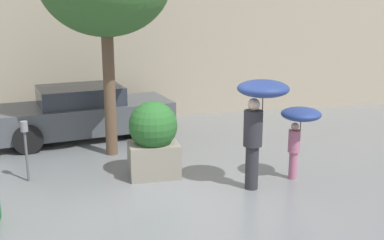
% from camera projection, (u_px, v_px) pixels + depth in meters
% --- Properties ---
extents(ground_plane, '(40.00, 40.00, 0.00)m').
position_uv_depth(ground_plane, '(172.00, 202.00, 8.41)').
color(ground_plane, slate).
extents(building_facade, '(18.00, 0.30, 6.00)m').
position_uv_depth(building_facade, '(129.00, 15.00, 13.81)').
color(building_facade, '#B7A88E').
rests_on(building_facade, ground).
extents(planter_box, '(0.98, 0.96, 1.52)m').
position_uv_depth(planter_box, '(153.00, 138.00, 9.49)').
color(planter_box, gray).
rests_on(planter_box, ground).
extents(person_adult, '(0.94, 0.94, 2.05)m').
position_uv_depth(person_adult, '(259.00, 107.00, 8.64)').
color(person_adult, '#2D2D33').
rests_on(person_adult, ground).
extents(person_child, '(0.77, 0.77, 1.44)m').
position_uv_depth(person_child, '(299.00, 122.00, 9.21)').
color(person_child, '#B76684').
rests_on(person_child, ground).
extents(parked_car_near, '(4.74, 2.50, 1.33)m').
position_uv_depth(parked_car_near, '(81.00, 113.00, 12.21)').
color(parked_car_near, '#4C5156').
rests_on(parked_car_near, ground).
extents(parking_meter, '(0.14, 0.14, 1.20)m').
position_uv_depth(parking_meter, '(25.00, 138.00, 9.18)').
color(parking_meter, '#595B60').
rests_on(parking_meter, ground).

